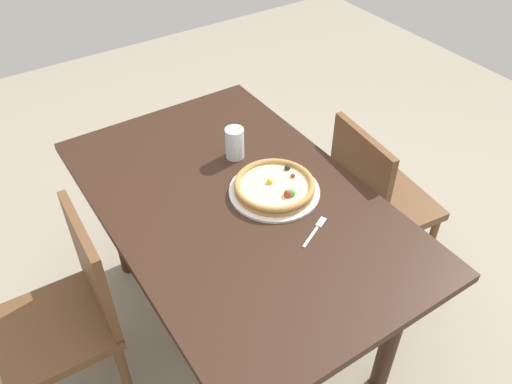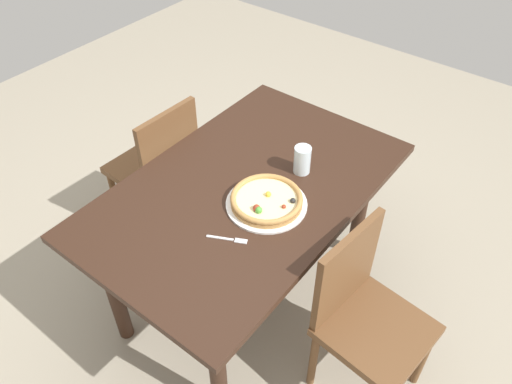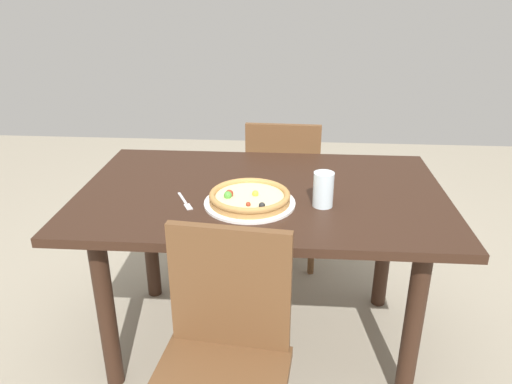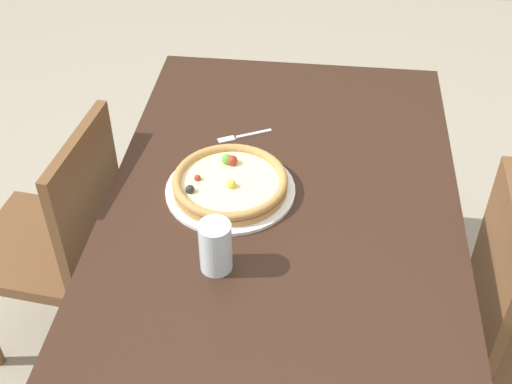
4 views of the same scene
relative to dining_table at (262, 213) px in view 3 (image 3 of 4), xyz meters
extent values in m
plane|color=#9E937F|center=(0.00, 0.00, -0.64)|extent=(6.00, 6.00, 0.00)
cube|color=#331E14|center=(0.00, 0.00, 0.09)|extent=(1.46, 0.92, 0.03)
cylinder|color=#331E14|center=(-0.58, -0.31, -0.29)|extent=(0.07, 0.07, 0.71)
cylinder|color=#331E14|center=(0.58, -0.31, -0.29)|extent=(0.07, 0.07, 0.71)
cylinder|color=#331E14|center=(-0.58, 0.31, -0.29)|extent=(0.07, 0.07, 0.71)
cylinder|color=#331E14|center=(0.58, 0.31, -0.29)|extent=(0.07, 0.07, 0.71)
cylinder|color=brown|center=(0.08, -0.92, -0.44)|extent=(0.04, 0.04, 0.40)
cylinder|color=brown|center=(-0.25, -0.91, -0.44)|extent=(0.04, 0.04, 0.40)
cylinder|color=brown|center=(0.10, -0.58, -0.44)|extent=(0.04, 0.04, 0.40)
cylinder|color=brown|center=(-0.24, -0.57, -0.44)|extent=(0.04, 0.04, 0.40)
cube|color=brown|center=(-0.08, -0.74, -0.22)|extent=(0.41, 0.41, 0.04)
cube|color=brown|center=(-0.07, -0.56, 0.01)|extent=(0.38, 0.04, 0.42)
cube|color=brown|center=(0.06, 0.56, 0.01)|extent=(0.38, 0.07, 0.42)
cylinder|color=white|center=(0.04, 0.14, 0.11)|extent=(0.34, 0.34, 0.01)
cylinder|color=#B78447|center=(0.04, 0.14, 0.12)|extent=(0.30, 0.30, 0.02)
cylinder|color=beige|center=(0.04, 0.14, 0.13)|extent=(0.27, 0.27, 0.01)
torus|color=#B78447|center=(0.04, 0.14, 0.14)|extent=(0.31, 0.31, 0.02)
sphere|color=#4C9E38|center=(0.12, 0.16, 0.15)|extent=(0.03, 0.03, 0.03)
sphere|color=#262626|center=(-0.01, 0.24, 0.14)|extent=(0.02, 0.02, 0.02)
sphere|color=gold|center=(0.02, 0.13, 0.14)|extent=(0.02, 0.02, 0.02)
sphere|color=maroon|center=(0.11, 0.15, 0.15)|extent=(0.03, 0.03, 0.03)
sphere|color=maroon|center=(0.04, 0.23, 0.14)|extent=(0.02, 0.02, 0.02)
cube|color=silver|center=(0.30, 0.11, 0.11)|extent=(0.06, 0.10, 0.00)
cube|color=silver|center=(0.26, 0.19, 0.11)|extent=(0.04, 0.05, 0.00)
cylinder|color=silver|center=(-0.24, 0.13, 0.17)|extent=(0.08, 0.08, 0.13)
camera|label=1|loc=(1.24, -0.73, 1.39)|focal=36.48mm
camera|label=2|loc=(1.27, 1.04, 1.59)|focal=35.35mm
camera|label=3|loc=(-0.11, 1.82, 0.89)|focal=34.59mm
camera|label=4|loc=(-1.30, -0.08, 1.26)|focal=47.00mm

